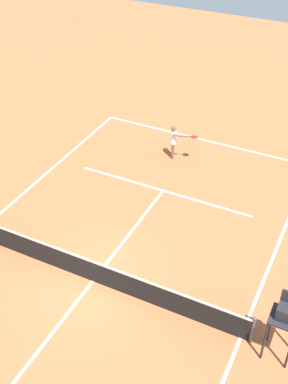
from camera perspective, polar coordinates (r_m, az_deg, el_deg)
name	(u,v)px	position (r m, az deg, el deg)	size (l,w,h in m)	color
ground_plane	(93,281)	(16.84, -5.97, -10.27)	(60.00, 60.00, 0.00)	#B76038
court_lines	(93,281)	(16.84, -5.97, -10.26)	(10.42, 20.82, 0.01)	white
tennis_net	(92,271)	(16.48, -6.08, -9.09)	(11.02, 0.10, 1.07)	#4C4C51
player_serving	(174,139)	(22.21, 3.56, 6.13)	(1.30, 0.49, 1.64)	brown
tennis_ball	(198,174)	(21.60, 6.30, 2.04)	(0.07, 0.07, 0.07)	#CCE033
umpire_chair	(285,317)	(14.23, 16.12, -13.80)	(0.80, 0.80, 2.41)	#232328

